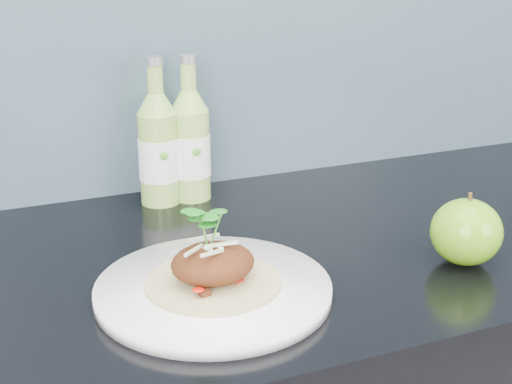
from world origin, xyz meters
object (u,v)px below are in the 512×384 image
Objects in this scene: green_apple at (466,232)px; cider_bottle_left at (158,149)px; cider_bottle_right at (190,145)px; dinner_plate at (213,290)px.

green_apple is 0.48m from cider_bottle_left.
cider_bottle_right is at bearing 0.15° from cider_bottle_left.
cider_bottle_right reaches higher than green_apple.
dinner_plate is 0.34m from cider_bottle_left.
cider_bottle_left is (-0.30, 0.37, 0.05)m from green_apple.
cider_bottle_right is (0.05, 0.00, 0.00)m from cider_bottle_left.
dinner_plate is 1.39× the size of cider_bottle_right.
cider_bottle_left reaches higher than dinner_plate.
cider_bottle_right is at bearing 124.09° from green_apple.
cider_bottle_right is (0.08, 0.33, 0.08)m from dinner_plate.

